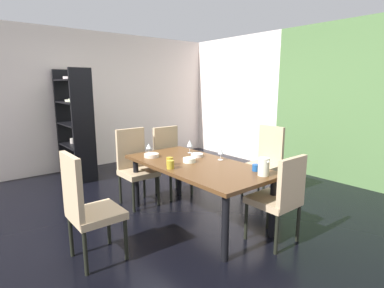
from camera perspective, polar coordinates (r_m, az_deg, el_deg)
ground_plane at (r=4.26m, az=-5.85°, el=-11.41°), size 5.26×5.88×0.02m
back_panel_interior at (r=6.89m, az=7.77°, el=8.59°), size 2.45×0.10×2.64m
garden_window_panel at (r=5.45m, az=28.55°, el=6.66°), size 2.81×0.10×2.64m
left_interior_panel at (r=6.26m, az=-19.40°, el=7.80°), size 0.10×5.88×2.64m
dining_table at (r=3.56m, az=0.93°, el=-4.94°), size 1.86×0.92×0.71m
chair_right_far at (r=3.20m, az=16.44°, el=-9.39°), size 0.44×0.44×0.94m
chair_head_far at (r=4.54m, az=13.86°, el=-2.72°), size 0.44×0.45×1.03m
chair_left_far at (r=4.50m, az=-4.17°, el=-2.67°), size 0.45×0.44×1.01m
chair_left_near at (r=4.20m, az=-10.77°, el=-3.72°), size 0.45×0.44×1.03m
chair_head_near at (r=2.92m, az=-19.49°, el=-10.88°), size 0.44×0.44×1.04m
display_shelf at (r=5.62m, az=-21.46°, el=3.63°), size 0.93×0.36×1.89m
wine_glass_east at (r=4.05m, az=-8.27°, el=-0.45°), size 0.07×0.07×0.14m
wine_glass_left at (r=3.70m, az=5.47°, el=-1.39°), size 0.07×0.07×0.15m
wine_glass_center at (r=4.06m, az=-0.44°, el=0.11°), size 0.08×0.08×0.18m
serving_bowl_south at (r=3.59m, az=-0.53°, el=-3.08°), size 0.15×0.15×0.05m
serving_bowl_front at (r=3.86m, az=0.94°, el=-2.14°), size 0.16×0.16×0.04m
serving_bowl_near_shelf at (r=3.88m, az=-7.73°, el=-2.15°), size 0.19×0.19×0.05m
cup_near_window at (r=3.31m, az=12.07°, el=-4.43°), size 0.08×0.08×0.07m
cup_north at (r=3.47m, az=-4.27°, el=-3.31°), size 0.08×0.08×0.09m
cup_right at (r=3.32m, az=-4.14°, el=-3.93°), size 0.08×0.08×0.09m
pitcher_corner at (r=3.14m, az=13.50°, el=-4.21°), size 0.13×0.11×0.19m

